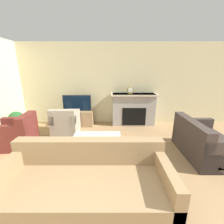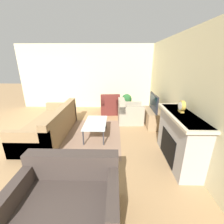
{
  "view_description": "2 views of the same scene",
  "coord_description": "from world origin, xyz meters",
  "px_view_note": "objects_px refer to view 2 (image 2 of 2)",
  "views": [
    {
      "loc": [
        0.2,
        -0.92,
        1.87
      ],
      "look_at": [
        0.2,
        2.64,
        0.84
      ],
      "focal_mm": 24.0,
      "sensor_mm": 36.0,
      "label": 1
    },
    {
      "loc": [
        3.7,
        2.67,
        2.07
      ],
      "look_at": [
        -0.0,
        2.59,
        0.78
      ],
      "focal_mm": 24.0,
      "sensor_mm": 36.0,
      "label": 2
    }
  ],
  "objects_px": {
    "coffee_table": "(96,124)",
    "potted_plant": "(127,100)",
    "couch_loveseat": "(68,201)",
    "mantel_clock": "(182,106)",
    "armchair_by_window": "(110,106)",
    "tv": "(154,102)",
    "armchair_accent": "(129,114)",
    "couch_sectional": "(51,126)"
  },
  "relations": [
    {
      "from": "armchair_accent",
      "to": "potted_plant",
      "type": "relative_size",
      "value": 1.22
    },
    {
      "from": "coffee_table",
      "to": "couch_loveseat",
      "type": "bearing_deg",
      "value": -1.88
    },
    {
      "from": "armchair_accent",
      "to": "coffee_table",
      "type": "height_order",
      "value": "armchair_accent"
    },
    {
      "from": "coffee_table",
      "to": "potted_plant",
      "type": "bearing_deg",
      "value": 156.67
    },
    {
      "from": "couch_loveseat",
      "to": "mantel_clock",
      "type": "xyz_separation_m",
      "value": [
        -1.42,
        1.96,
        0.9
      ]
    },
    {
      "from": "couch_loveseat",
      "to": "potted_plant",
      "type": "height_order",
      "value": "couch_loveseat"
    },
    {
      "from": "coffee_table",
      "to": "potted_plant",
      "type": "height_order",
      "value": "potted_plant"
    },
    {
      "from": "coffee_table",
      "to": "armchair_by_window",
      "type": "bearing_deg",
      "value": 170.54
    },
    {
      "from": "couch_sectional",
      "to": "mantel_clock",
      "type": "distance_m",
      "value": 3.43
    },
    {
      "from": "armchair_accent",
      "to": "armchair_by_window",
      "type": "bearing_deg",
      "value": 32.66
    },
    {
      "from": "tv",
      "to": "couch_loveseat",
      "type": "height_order",
      "value": "tv"
    },
    {
      "from": "couch_loveseat",
      "to": "coffee_table",
      "type": "height_order",
      "value": "couch_loveseat"
    },
    {
      "from": "armchair_accent",
      "to": "couch_sectional",
      "type": "bearing_deg",
      "value": 110.72
    },
    {
      "from": "couch_loveseat",
      "to": "armchair_accent",
      "type": "xyz_separation_m",
      "value": [
        -3.37,
        1.11,
        0.01
      ]
    },
    {
      "from": "potted_plant",
      "to": "couch_sectional",
      "type": "bearing_deg",
      "value": -44.12
    },
    {
      "from": "mantel_clock",
      "to": "coffee_table",
      "type": "bearing_deg",
      "value": -116.69
    },
    {
      "from": "couch_sectional",
      "to": "armchair_accent",
      "type": "height_order",
      "value": "same"
    },
    {
      "from": "potted_plant",
      "to": "couch_loveseat",
      "type": "bearing_deg",
      "value": -13.2
    },
    {
      "from": "coffee_table",
      "to": "mantel_clock",
      "type": "relative_size",
      "value": 4.46
    },
    {
      "from": "tv",
      "to": "mantel_clock",
      "type": "height_order",
      "value": "mantel_clock"
    },
    {
      "from": "mantel_clock",
      "to": "armchair_accent",
      "type": "bearing_deg",
      "value": -156.58
    },
    {
      "from": "couch_sectional",
      "to": "couch_loveseat",
      "type": "bearing_deg",
      "value": 26.86
    },
    {
      "from": "couch_sectional",
      "to": "potted_plant",
      "type": "bearing_deg",
      "value": 135.88
    },
    {
      "from": "couch_loveseat",
      "to": "armchair_by_window",
      "type": "xyz_separation_m",
      "value": [
        -4.38,
        0.41,
        0.01
      ]
    },
    {
      "from": "armchair_accent",
      "to": "mantel_clock",
      "type": "bearing_deg",
      "value": -158.89
    },
    {
      "from": "coffee_table",
      "to": "potted_plant",
      "type": "relative_size",
      "value": 1.55
    },
    {
      "from": "couch_loveseat",
      "to": "couch_sectional",
      "type": "bearing_deg",
      "value": 116.86
    },
    {
      "from": "tv",
      "to": "potted_plant",
      "type": "distance_m",
      "value": 1.8
    },
    {
      "from": "potted_plant",
      "to": "armchair_by_window",
      "type": "bearing_deg",
      "value": -59.86
    },
    {
      "from": "armchair_accent",
      "to": "coffee_table",
      "type": "bearing_deg",
      "value": 131.85
    },
    {
      "from": "couch_sectional",
      "to": "mantel_clock",
      "type": "relative_size",
      "value": 9.64
    },
    {
      "from": "couch_loveseat",
      "to": "armchair_accent",
      "type": "bearing_deg",
      "value": 71.71
    },
    {
      "from": "tv",
      "to": "armchair_by_window",
      "type": "xyz_separation_m",
      "value": [
        -1.19,
        -1.45,
        -0.48
      ]
    },
    {
      "from": "couch_loveseat",
      "to": "armchair_by_window",
      "type": "distance_m",
      "value": 4.4
    },
    {
      "from": "armchair_accent",
      "to": "mantel_clock",
      "type": "xyz_separation_m",
      "value": [
        1.95,
        0.85,
        0.89
      ]
    },
    {
      "from": "armchair_by_window",
      "to": "armchair_accent",
      "type": "distance_m",
      "value": 1.22
    },
    {
      "from": "armchair_accent",
      "to": "coffee_table",
      "type": "distance_m",
      "value": 1.45
    },
    {
      "from": "armchair_by_window",
      "to": "potted_plant",
      "type": "height_order",
      "value": "armchair_by_window"
    },
    {
      "from": "armchair_by_window",
      "to": "coffee_table",
      "type": "relative_size",
      "value": 0.86
    },
    {
      "from": "couch_sectional",
      "to": "armchair_by_window",
      "type": "distance_m",
      "value": 2.57
    },
    {
      "from": "tv",
      "to": "armchair_accent",
      "type": "bearing_deg",
      "value": -104.09
    },
    {
      "from": "couch_loveseat",
      "to": "mantel_clock",
      "type": "height_order",
      "value": "mantel_clock"
    }
  ]
}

